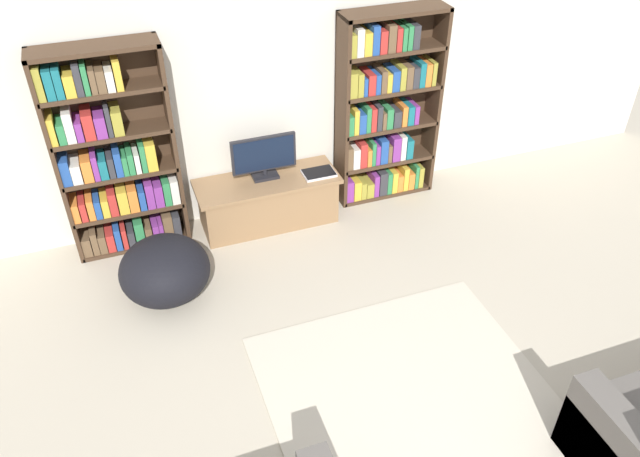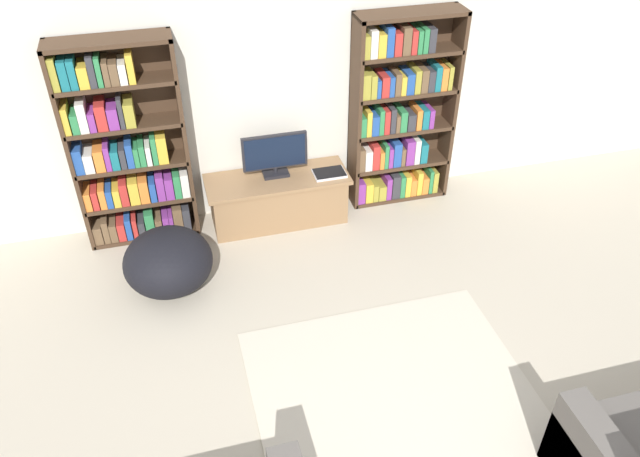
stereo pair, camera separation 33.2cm
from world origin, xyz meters
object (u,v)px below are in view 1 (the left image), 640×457
object	(u,v)px
laptop	(319,173)
beanbag_ottoman	(165,270)
bookshelf_left	(114,160)
television	(264,157)
tv_stand	(268,201)
bookshelf_right	(384,112)

from	to	relation	value
laptop	beanbag_ottoman	world-z (taller)	beanbag_ottoman
bookshelf_left	television	bearing A→B (deg)	-3.36
tv_stand	laptop	distance (m)	0.55
bookshelf_left	laptop	world-z (taller)	bookshelf_left
bookshelf_left	beanbag_ottoman	bearing A→B (deg)	-76.03
bookshelf_left	television	xyz separation A→B (m)	(1.29, -0.08, -0.18)
tv_stand	laptop	size ratio (longest dim) A/B	4.47
television	bookshelf_right	bearing A→B (deg)	3.51
laptop	beanbag_ottoman	bearing A→B (deg)	-157.87
bookshelf_right	tv_stand	distance (m)	1.39
bookshelf_right	laptop	world-z (taller)	bookshelf_right
tv_stand	beanbag_ottoman	xyz separation A→B (m)	(-1.08, -0.71, 0.02)
bookshelf_left	bookshelf_right	bearing A→B (deg)	-0.02
bookshelf_right	laptop	xyz separation A→B (m)	(-0.73, -0.20, -0.41)
bookshelf_left	tv_stand	xyz separation A→B (m)	(1.29, -0.13, -0.64)
bookshelf_right	laptop	size ratio (longest dim) A/B	6.27
television	beanbag_ottoman	xyz separation A→B (m)	(-1.08, -0.76, -0.43)
bookshelf_left	bookshelf_right	distance (m)	2.51
bookshelf_right	laptop	bearing A→B (deg)	-164.61
tv_stand	television	distance (m)	0.46
television	tv_stand	bearing A→B (deg)	-90.00
tv_stand	beanbag_ottoman	bearing A→B (deg)	-146.68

